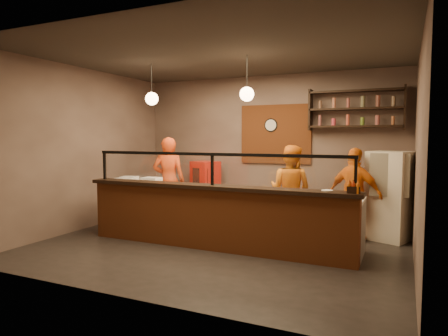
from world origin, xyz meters
The scene contains 29 objects.
floor centered at (0.00, 0.00, 0.00)m, with size 6.00×6.00×0.00m, color black.
ceiling centered at (0.00, 0.00, 3.20)m, with size 6.00×6.00×0.00m, color #38322B.
wall_back centered at (0.00, 2.50, 1.60)m, with size 6.00×6.00×0.00m, color #796359.
wall_left centered at (-3.00, 0.00, 1.60)m, with size 5.00×5.00×0.00m, color #796359.
wall_right centered at (3.00, 0.00, 1.60)m, with size 5.00×5.00×0.00m, color #796359.
wall_front centered at (0.00, -2.50, 1.60)m, with size 6.00×6.00×0.00m, color #796359.
brick_patch centered at (0.20, 2.47, 1.90)m, with size 1.60×0.04×1.30m, color brown.
service_counter centered at (0.00, -0.30, 0.50)m, with size 4.60×0.25×1.00m, color brown.
counter_ledge centered at (0.00, -0.30, 1.03)m, with size 4.70×0.37×0.06m, color black.
worktop_cabinet centered at (0.00, 0.20, 0.42)m, with size 4.60×0.75×0.85m, color gray.
worktop centered at (0.00, 0.20, 0.88)m, with size 4.60×0.75×0.05m, color silver.
sneeze_guard centered at (0.00, -0.30, 1.37)m, with size 4.50×0.05×0.52m.
wall_shelving centered at (1.90, 2.32, 2.40)m, with size 1.84×0.28×0.85m.
wall_clock centered at (0.10, 2.46, 2.10)m, with size 0.30×0.30×0.04m, color black.
pendant_left centered at (-1.50, 0.20, 2.55)m, with size 0.24×0.24×0.77m.
pendant_right centered at (0.40, 0.20, 2.55)m, with size 0.24×0.24×0.77m.
cook_left centered at (-1.68, 1.04, 0.92)m, with size 0.67×0.44×1.84m, color #DF4315.
cook_mid centered at (0.89, 1.21, 0.84)m, with size 0.82×0.64×1.69m, color orange.
cook_right centered at (2.05, 1.22, 0.83)m, with size 0.97×0.40×1.65m, color orange.
fridge centered at (2.60, 1.56, 0.79)m, with size 0.66×0.62×1.59m, color beige.
red_cooler centered at (-1.39, 2.15, 0.64)m, with size 0.55×0.50×1.27m, color red.
pizza_dough centered at (-0.46, 0.32, 0.91)m, with size 0.51×0.51×0.01m, color white.
prep_tub_a centered at (-2.15, 0.33, 0.98)m, with size 0.31×0.25×0.16m, color white.
prep_tub_b centered at (-1.57, 0.25, 0.98)m, with size 0.33×0.27×0.17m, color white.
prep_tub_c centered at (-1.98, -0.02, 0.98)m, with size 0.33×0.26×0.16m, color silver.
rolling_pin centered at (-0.52, 0.13, 0.93)m, with size 0.06×0.06×0.35m, color gold.
condiment_caddy centered at (2.20, -0.33, 1.11)m, with size 0.18×0.14×0.10m, color black.
pepper_mill centered at (2.20, -0.29, 1.15)m, with size 0.04×0.04×0.18m, color black.
small_plate centered at (1.82, -0.24, 1.07)m, with size 0.16×0.16×0.01m, color silver.
Camera 1 is at (2.84, -6.07, 1.84)m, focal length 32.00 mm.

